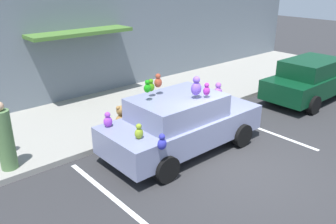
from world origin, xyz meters
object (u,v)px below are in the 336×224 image
object	(u,v)px
parked_sedan_behind	(312,79)
teddy_bear_on_sidewalk	(122,119)
pedestrian_near_shopfront	(5,139)
plush_covered_car	(181,122)

from	to	relation	value
parked_sedan_behind	teddy_bear_on_sidewalk	size ratio (longest dim) A/B	5.54
teddy_bear_on_sidewalk	pedestrian_near_shopfront	xyz separation A→B (m)	(-3.17, -0.02, 0.39)
plush_covered_car	teddy_bear_on_sidewalk	distance (m)	1.93
pedestrian_near_shopfront	teddy_bear_on_sidewalk	bearing A→B (deg)	0.28
plush_covered_car	teddy_bear_on_sidewalk	size ratio (longest dim) A/B	5.49
parked_sedan_behind	pedestrian_near_shopfront	distance (m)	10.43
plush_covered_car	pedestrian_near_shopfront	size ratio (longest dim) A/B	2.65
parked_sedan_behind	pedestrian_near_shopfront	bearing A→B (deg)	169.27
pedestrian_near_shopfront	parked_sedan_behind	bearing A→B (deg)	-10.73
teddy_bear_on_sidewalk	pedestrian_near_shopfront	distance (m)	3.20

